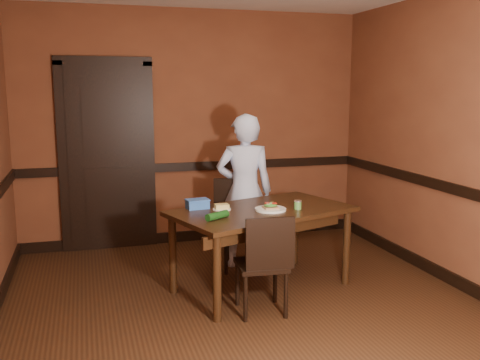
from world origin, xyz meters
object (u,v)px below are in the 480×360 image
dining_table (262,249)px  sandwich_plate (271,208)px  food_tub (197,204)px  person (244,191)px  cheese_saucer (222,208)px  sauce_jar (298,205)px  chair_far (245,225)px  chair_near (261,263)px

dining_table → sandwich_plate: size_ratio=5.74×
food_tub → dining_table: bearing=-24.4°
person → cheese_saucer: (-0.39, -0.58, -0.02)m
sauce_jar → chair_far: bearing=114.5°
chair_far → chair_near: chair_far is taller
chair_far → person: 0.35m
cheese_saucer → food_tub: (-0.20, 0.11, 0.02)m
person → sauce_jar: person is taller
chair_far → chair_near: bearing=-79.9°
person → food_tub: bearing=52.4°
sauce_jar → food_tub: 0.90m
sandwich_plate → food_tub: (-0.61, 0.25, 0.02)m
person → sandwich_plate: 0.72m
cheese_saucer → food_tub: size_ratio=0.75×
chair_near → person: bearing=-95.2°
dining_table → chair_near: chair_near is taller
chair_far → cheese_saucer: 0.68m
chair_far → cheese_saucer: chair_far is taller
sandwich_plate → food_tub: 0.66m
chair_near → food_tub: (-0.38, 0.67, 0.37)m
chair_far → food_tub: (-0.56, -0.37, 0.33)m
sandwich_plate → dining_table: bearing=126.6°
food_tub → sauce_jar: bearing=-24.3°
sauce_jar → cheese_saucer: (-0.66, 0.17, -0.02)m
person → sandwich_plate: person is taller
sandwich_plate → cheese_saucer: (-0.41, 0.14, 0.00)m
person → sauce_jar: size_ratio=19.57×
dining_table → food_tub: 0.71m
chair_far → sandwich_plate: (0.04, -0.62, 0.31)m
person → cheese_saucer: size_ratio=9.59×
chair_far → dining_table: bearing=-71.2°
cheese_saucer → chair_far: bearing=52.5°
sandwich_plate → person: bearing=91.8°
sauce_jar → cheese_saucer: 0.68m
cheese_saucer → sauce_jar: bearing=-14.2°
person → chair_far: bearing=92.3°
dining_table → person: (0.03, 0.65, 0.41)m
cheese_saucer → food_tub: food_tub is taller
chair_near → food_tub: size_ratio=3.85×
chair_near → cheese_saucer: chair_near is taller
dining_table → food_tub: food_tub is taller
dining_table → person: size_ratio=1.01×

